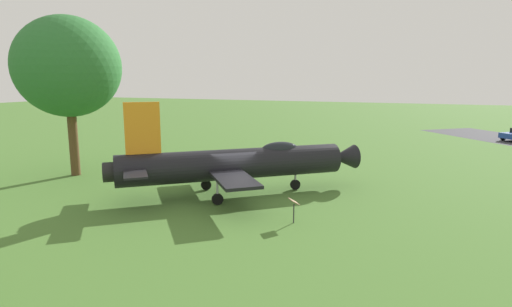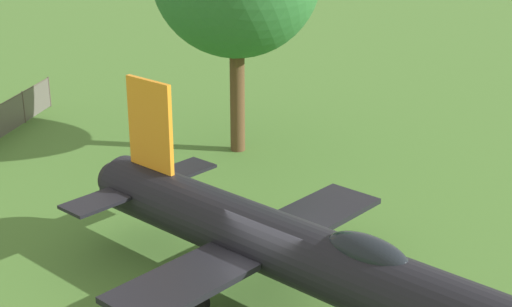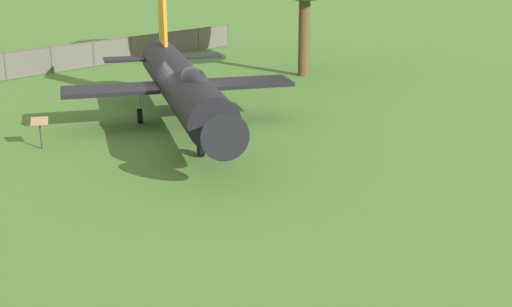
{
  "view_description": "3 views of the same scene",
  "coord_description": "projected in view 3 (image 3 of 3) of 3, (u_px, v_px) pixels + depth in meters",
  "views": [
    {
      "loc": [
        -20.46,
        -9.79,
        6.46
      ],
      "look_at": [
        -0.22,
        -1.47,
        2.52
      ],
      "focal_mm": 29.0,
      "sensor_mm": 36.0,
      "label": 1
    },
    {
      "loc": [
        -2.87,
        -16.89,
        10.58
      ],
      "look_at": [
        0.16,
        4.86,
        2.5
      ],
      "focal_mm": 51.89,
      "sensor_mm": 36.0,
      "label": 2
    },
    {
      "loc": [
        13.77,
        -22.71,
        7.28
      ],
      "look_at": [
        6.05,
        -6.12,
        1.5
      ],
      "focal_mm": 48.37,
      "sensor_mm": 36.0,
      "label": 3
    }
  ],
  "objects": [
    {
      "name": "perimeter_fence",
      "position": [
        5.0,
        65.0,
        36.13
      ],
      "size": [
        10.38,
        31.27,
        1.51
      ],
      "rotation": [
        0.0,
        0.0,
        10.68
      ],
      "color": "#4C4238",
      "rests_on": "ground_plane"
    },
    {
      "name": "display_jet",
      "position": [
        183.0,
        85.0,
        26.47
      ],
      "size": [
        11.35,
        12.57,
        5.32
      ],
      "rotation": [
        0.0,
        0.0,
        5.41
      ],
      "color": "black",
      "rests_on": "ground_plane"
    },
    {
      "name": "ground_plane",
      "position": [
        183.0,
        128.0,
        27.37
      ],
      "size": [
        200.0,
        200.0,
        0.0
      ],
      "primitive_type": "plane",
      "color": "#47722D"
    },
    {
      "name": "info_plaque",
      "position": [
        40.0,
        126.0,
        24.45
      ],
      "size": [
        0.72,
        0.68,
        1.14
      ],
      "color": "#333333",
      "rests_on": "ground_plane"
    }
  ]
}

